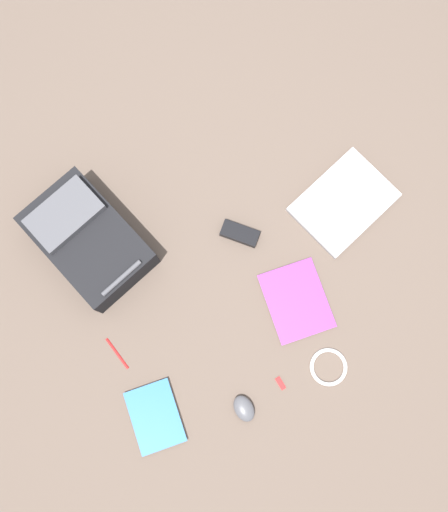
{
  "coord_description": "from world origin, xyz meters",
  "views": [
    {
      "loc": [
        0.22,
        0.3,
        2.02
      ],
      "look_at": [
        0.02,
        -0.02,
        0.02
      ],
      "focal_mm": 38.99,
      "sensor_mm": 36.0,
      "label": 1
    }
  ],
  "objects": [
    {
      "name": "book_comic",
      "position": [
        -0.11,
        0.26,
        0.01
      ],
      "size": [
        0.27,
        0.31,
        0.02
      ],
      "color": "silver",
      "rests_on": "ground_plane"
    },
    {
      "name": "computer_mouse",
      "position": [
        0.25,
        0.48,
        0.02
      ],
      "size": [
        0.07,
        0.1,
        0.04
      ],
      "primitive_type": "ellipsoid",
      "rotation": [
        0.0,
        0.0,
        -0.08
      ],
      "color": "#4C4C51",
      "rests_on": "ground_plane"
    },
    {
      "name": "ground_plane",
      "position": [
        0.0,
        0.0,
        0.0
      ],
      "size": [
        4.08,
        4.08,
        0.0
      ],
      "primitive_type": "plane",
      "color": "brown"
    },
    {
      "name": "laptop",
      "position": [
        -0.47,
        0.05,
        0.02
      ],
      "size": [
        0.39,
        0.32,
        0.03
      ],
      "color": "#929296",
      "rests_on": "ground_plane"
    },
    {
      "name": "cable_coil",
      "position": [
        -0.08,
        0.52,
        0.01
      ],
      "size": [
        0.13,
        0.13,
        0.01
      ],
      "primitive_type": "torus",
      "color": "silver",
      "rests_on": "ground_plane"
    },
    {
      "name": "power_brick",
      "position": [
        -0.08,
        -0.06,
        0.02
      ],
      "size": [
        0.13,
        0.15,
        0.03
      ],
      "primitive_type": "cube",
      "rotation": [
        0.0,
        0.0,
        0.64
      ],
      "color": "black",
      "rests_on": "ground_plane"
    },
    {
      "name": "backpack",
      "position": [
        0.4,
        -0.32,
        0.08
      ],
      "size": [
        0.35,
        0.48,
        0.18
      ],
      "color": "black",
      "rests_on": "ground_plane"
    },
    {
      "name": "usb_stick",
      "position": [
        0.1,
        0.48,
        0.0
      ],
      "size": [
        0.02,
        0.05,
        0.01
      ],
      "primitive_type": "cube",
      "rotation": [
        0.0,
        0.0,
        6.24
      ],
      "color": "#B21919",
      "rests_on": "ground_plane"
    },
    {
      "name": "book_manual",
      "position": [
        0.53,
        0.33,
        0.01
      ],
      "size": [
        0.21,
        0.26,
        0.02
      ],
      "color": "silver",
      "rests_on": "ground_plane"
    },
    {
      "name": "pen_black",
      "position": [
        0.53,
        0.07,
        0.0
      ],
      "size": [
        0.02,
        0.13,
        0.01
      ],
      "primitive_type": "cylinder",
      "rotation": [
        1.57,
        0.0,
        0.08
      ],
      "color": "red",
      "rests_on": "ground_plane"
    }
  ]
}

